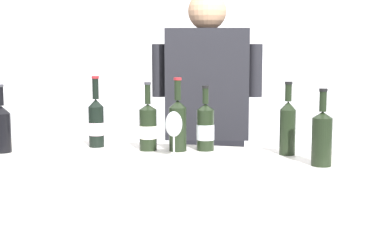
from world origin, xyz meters
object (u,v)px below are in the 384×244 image
at_px(wine_bottle_4, 96,122).
at_px(wine_bottle_5, 2,127).
at_px(wine_bottle_1, 178,123).
at_px(wine_bottle_6, 288,126).
at_px(wine_bottle_2, 322,137).
at_px(wine_bottle_0, 205,127).
at_px(wine_glass, 174,126).
at_px(person_server, 207,150).
at_px(wine_bottle_3, 148,127).

distance_m(wine_bottle_4, wine_bottle_5, 0.44).
xyz_separation_m(wine_bottle_1, wine_bottle_6, (0.51, 0.03, 0.00)).
xyz_separation_m(wine_bottle_2, wine_bottle_4, (-1.07, 0.20, 0.00)).
distance_m(wine_bottle_0, wine_bottle_2, 0.58).
bearing_deg(wine_bottle_2, wine_glass, 177.77).
bearing_deg(wine_bottle_4, wine_bottle_2, -10.35).
height_order(wine_bottle_4, person_server, person_server).
bearing_deg(wine_bottle_5, wine_bottle_2, 1.96).
bearing_deg(wine_glass, wine_bottle_5, -174.75).
distance_m(wine_bottle_1, wine_bottle_6, 0.51).
bearing_deg(wine_bottle_0, wine_bottle_1, -159.25).
bearing_deg(wine_glass, wine_bottle_4, 158.78).
relative_size(wine_bottle_3, wine_bottle_5, 1.02).
bearing_deg(wine_bottle_4, wine_bottle_0, 3.58).
height_order(wine_bottle_3, wine_glass, wine_bottle_3).
bearing_deg(person_server, wine_bottle_4, -128.83).
distance_m(wine_bottle_3, wine_bottle_5, 0.67).
xyz_separation_m(wine_bottle_0, wine_bottle_6, (0.38, -0.02, 0.02)).
xyz_separation_m(wine_bottle_5, wine_glass, (0.80, 0.07, 0.02)).
bearing_deg(wine_bottle_6, wine_bottle_3, -176.18).
bearing_deg(wine_bottle_3, wine_bottle_1, 7.22).
height_order(wine_bottle_1, wine_bottle_3, wine_bottle_1).
xyz_separation_m(wine_bottle_6, wine_glass, (-0.48, -0.18, 0.01)).
height_order(wine_bottle_0, person_server, person_server).
height_order(wine_bottle_5, wine_glass, wine_bottle_5).
xyz_separation_m(wine_bottle_1, wine_bottle_2, (0.66, -0.18, -0.01)).
relative_size(wine_bottle_0, wine_bottle_5, 0.97).
bearing_deg(wine_bottle_3, wine_bottle_6, 3.82).
relative_size(wine_bottle_2, person_server, 0.18).
bearing_deg(wine_bottle_1, wine_bottle_6, 2.86).
bearing_deg(wine_bottle_3, wine_bottle_0, 13.72).
distance_m(wine_bottle_2, wine_bottle_3, 0.82).
bearing_deg(wine_bottle_2, wine_bottle_6, 126.19).
distance_m(wine_bottle_1, wine_bottle_4, 0.42).
height_order(wine_bottle_3, wine_bottle_4, wine_bottle_4).
xyz_separation_m(wine_bottle_4, wine_bottle_6, (0.92, 0.01, 0.01)).
bearing_deg(wine_bottle_2, wine_bottle_3, 168.26).
distance_m(wine_bottle_3, person_server, 0.62).
xyz_separation_m(wine_bottle_2, wine_bottle_5, (-1.43, -0.05, -0.00)).
xyz_separation_m(wine_bottle_3, wine_glass, (0.17, -0.14, 0.03)).
relative_size(wine_bottle_0, wine_bottle_2, 0.97).
xyz_separation_m(wine_bottle_1, wine_bottle_5, (-0.78, -0.23, -0.01)).
bearing_deg(wine_bottle_0, wine_bottle_2, -23.21).
bearing_deg(wine_bottle_4, person_server, 51.17).
bearing_deg(wine_bottle_3, wine_bottle_2, -11.74).
xyz_separation_m(wine_bottle_2, wine_bottle_6, (-0.15, 0.21, 0.01)).
bearing_deg(wine_bottle_5, wine_bottle_6, 11.39).
relative_size(wine_bottle_6, wine_glass, 1.62).
relative_size(wine_bottle_1, wine_bottle_4, 0.99).
bearing_deg(wine_bottle_0, wine_bottle_4, -176.42).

